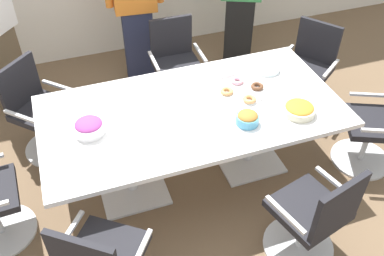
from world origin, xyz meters
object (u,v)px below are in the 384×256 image
object	(u,v)px
snack_bowl_candy_mix	(89,127)
snack_bowl_chips_orange	(299,109)
snack_bowl_pretzels	(248,118)
office_chair_5	(312,219)
donut_platter	(243,91)
office_chair_0	(307,73)
person_standing_1	(135,3)
conference_table	(192,121)
office_chair_1	(176,69)
office_chair_2	(41,114)
office_chair_6	(378,128)
plate_stack	(267,69)
napkin_pile	(225,70)

from	to	relation	value
snack_bowl_candy_mix	snack_bowl_chips_orange	size ratio (longest dim) A/B	0.91
snack_bowl_candy_mix	snack_bowl_pretzels	bearing A→B (deg)	-14.09
office_chair_5	snack_bowl_candy_mix	bearing A→B (deg)	127.59
snack_bowl_chips_orange	donut_platter	size ratio (longest dim) A/B	0.67
office_chair_0	person_standing_1	world-z (taller)	person_standing_1
office_chair_5	snack_bowl_chips_orange	world-z (taller)	office_chair_5
conference_table	office_chair_5	xyz separation A→B (m)	(0.54, -1.05, -0.22)
conference_table	office_chair_5	size ratio (longest dim) A/B	2.64
office_chair_0	person_standing_1	size ratio (longest dim) A/B	0.52
office_chair_1	snack_bowl_chips_orange	distance (m)	1.58
office_chair_2	office_chair_6	world-z (taller)	same
office_chair_2	donut_platter	bearing A→B (deg)	111.59
office_chair_1	snack_bowl_pretzels	xyz separation A→B (m)	(0.13, -1.40, 0.40)
office_chair_2	donut_platter	distance (m)	1.85
plate_stack	napkin_pile	size ratio (longest dim) A/B	1.64
office_chair_2	donut_platter	world-z (taller)	office_chair_2
office_chair_5	person_standing_1	distance (m)	2.83
office_chair_5	plate_stack	world-z (taller)	office_chair_5
office_chair_5	office_chair_6	size ratio (longest dim) A/B	1.00
office_chair_2	person_standing_1	bearing A→B (deg)	172.54
snack_bowl_pretzels	plate_stack	xyz separation A→B (m)	(0.47, 0.60, -0.03)
office_chair_5	office_chair_6	world-z (taller)	same
office_chair_0	snack_bowl_candy_mix	bearing A→B (deg)	69.18
office_chair_2	snack_bowl_candy_mix	world-z (taller)	office_chair_2
snack_bowl_pretzels	snack_bowl_candy_mix	distance (m)	1.19
office_chair_1	snack_bowl_chips_orange	bearing A→B (deg)	112.36
office_chair_6	snack_bowl_candy_mix	bearing A→B (deg)	105.49
office_chair_1	office_chair_2	distance (m)	1.43
snack_bowl_pretzels	donut_platter	bearing A→B (deg)	70.54
person_standing_1	donut_platter	size ratio (longest dim) A/B	4.66
snack_bowl_pretzels	snack_bowl_chips_orange	bearing A→B (deg)	-3.30
napkin_pile	donut_platter	bearing A→B (deg)	-85.16
conference_table	snack_bowl_pretzels	world-z (taller)	snack_bowl_pretzels
office_chair_2	plate_stack	bearing A→B (deg)	121.18
office_chair_6	snack_bowl_candy_mix	distance (m)	2.47
office_chair_6	snack_bowl_candy_mix	size ratio (longest dim) A/B	3.95
donut_platter	plate_stack	world-z (taller)	donut_platter
office_chair_6	snack_bowl_pretzels	size ratio (longest dim) A/B	5.14
snack_bowl_chips_orange	napkin_pile	xyz separation A→B (m)	(-0.33, 0.72, -0.01)
snack_bowl_candy_mix	snack_bowl_chips_orange	world-z (taller)	snack_bowl_candy_mix
donut_platter	plate_stack	distance (m)	0.41
office_chair_6	person_standing_1	bearing A→B (deg)	62.91
office_chair_0	office_chair_1	distance (m)	1.35
conference_table	snack_bowl_candy_mix	bearing A→B (deg)	-179.17
snack_bowl_pretzels	donut_platter	distance (m)	0.40
office_chair_0	office_chair_5	bearing A→B (deg)	115.15
snack_bowl_candy_mix	snack_bowl_chips_orange	distance (m)	1.62
office_chair_1	person_standing_1	xyz separation A→B (m)	(-0.25, 0.57, 0.51)
office_chair_0	office_chair_5	xyz separation A→B (m)	(-0.92, -1.62, 0.00)
office_chair_5	napkin_pile	world-z (taller)	office_chair_5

